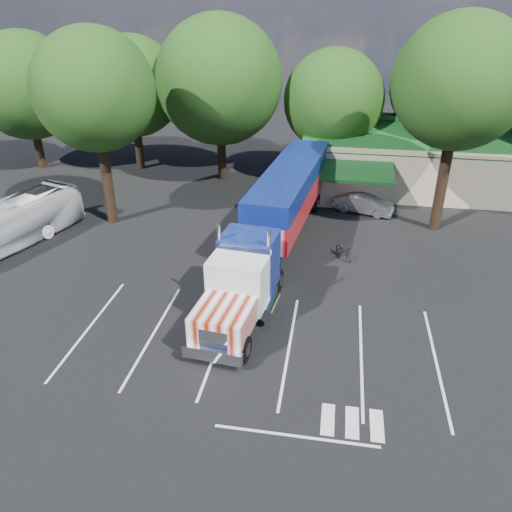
% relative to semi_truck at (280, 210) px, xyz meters
% --- Properties ---
extents(ground, '(120.00, 120.00, 0.00)m').
position_rel_semi_truck_xyz_m(ground, '(-1.49, -3.86, -2.58)').
color(ground, black).
rests_on(ground, ground).
extents(event_hall, '(24.20, 14.12, 5.55)m').
position_rel_semi_truck_xyz_m(event_hall, '(12.25, 13.94, -0.37)').
color(event_hall, tan).
rests_on(event_hall, ground).
extents(tree_row_a, '(9.00, 9.00, 11.68)m').
position_rel_semi_truck_xyz_m(tree_row_a, '(-23.49, 12.64, 4.58)').
color(tree_row_a, black).
rests_on(tree_row_a, ground).
extents(tree_row_b, '(8.40, 8.40, 11.35)m').
position_rel_semi_truck_xyz_m(tree_row_b, '(-14.49, 13.94, 4.55)').
color(tree_row_b, black).
rests_on(tree_row_b, ground).
extents(tree_row_c, '(10.00, 10.00, 13.05)m').
position_rel_semi_truck_xyz_m(tree_row_c, '(-6.49, 12.34, 5.46)').
color(tree_row_c, black).
rests_on(tree_row_c, ground).
extents(tree_row_d, '(8.00, 8.00, 10.60)m').
position_rel_semi_truck_xyz_m(tree_row_d, '(2.51, 13.64, 4.00)').
color(tree_row_d, black).
rests_on(tree_row_d, ground).
extents(tree_row_e, '(9.60, 9.60, 12.90)m').
position_rel_semi_truck_xyz_m(tree_row_e, '(11.51, 14.14, 5.50)').
color(tree_row_e, black).
rests_on(tree_row_e, ground).
extents(tree_near_left, '(7.60, 7.60, 12.65)m').
position_rel_semi_truck_xyz_m(tree_near_left, '(-11.99, 2.14, 6.23)').
color(tree_near_left, black).
rests_on(tree_near_left, ground).
extents(tree_near_right, '(8.00, 8.00, 13.50)m').
position_rel_semi_truck_xyz_m(tree_near_right, '(10.01, 4.64, 6.88)').
color(tree_near_right, black).
rests_on(tree_near_right, ground).
extents(semi_truck, '(5.21, 21.95, 4.56)m').
position_rel_semi_truck_xyz_m(semi_truck, '(0.00, 0.00, 0.00)').
color(semi_truck, black).
rests_on(semi_truck, ground).
extents(woman, '(0.47, 0.71, 1.94)m').
position_rel_semi_truck_xyz_m(woman, '(0.11, -6.95, -1.61)').
color(woman, black).
rests_on(woman, ground).
extents(bicycle, '(1.47, 1.87, 0.95)m').
position_rel_semi_truck_xyz_m(bicycle, '(4.01, -0.71, -2.11)').
color(bicycle, black).
rests_on(bicycle, ground).
extents(tour_bus, '(5.64, 10.90, 2.97)m').
position_rel_semi_truck_xyz_m(tour_bus, '(-16.67, -2.78, -1.10)').
color(tour_bus, silver).
rests_on(tour_bus, ground).
extents(silver_sedan, '(4.47, 2.62, 1.39)m').
position_rel_semi_truck_xyz_m(silver_sedan, '(5.31, 6.64, -1.89)').
color(silver_sedan, '#9A9DA1').
rests_on(silver_sedan, ground).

